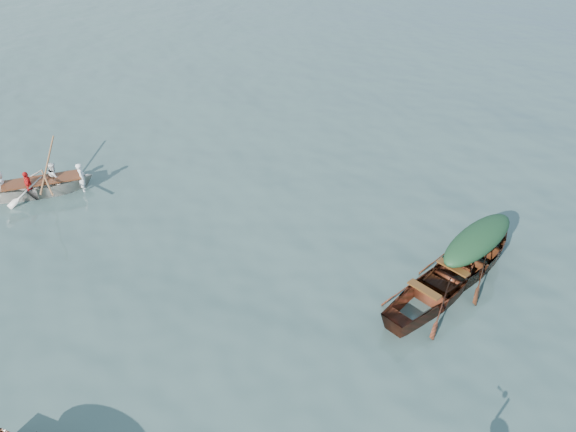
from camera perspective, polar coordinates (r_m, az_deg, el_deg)
name	(u,v)px	position (r m, az deg, el deg)	size (l,w,h in m)	color
ground	(341,337)	(12.00, 5.42, -12.18)	(140.00, 140.00, 0.00)	#384F4C
green_tarp_boat	(471,268)	(14.32, 18.11, -5.01)	(1.52, 4.88, 1.17)	#441F10
open_wooden_boat	(435,300)	(13.18, 14.69, -8.27)	(1.39, 4.47, 1.05)	#5A2416
rowed_boat	(45,193)	(17.83, -23.43, 2.11)	(1.17, 3.91, 0.91)	silver
green_tarp_cover	(478,240)	(13.82, 18.73, -2.28)	(0.84, 2.69, 0.52)	#183B1C
thwart_benches	(439,282)	(12.82, 15.04, -6.47)	(0.84, 2.24, 0.04)	#472910
rowers	(38,168)	(17.44, -24.04, 4.43)	(1.06, 2.74, 0.76)	silver
oars	(41,179)	(17.60, -23.78, 3.45)	(2.60, 0.60, 0.06)	brown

